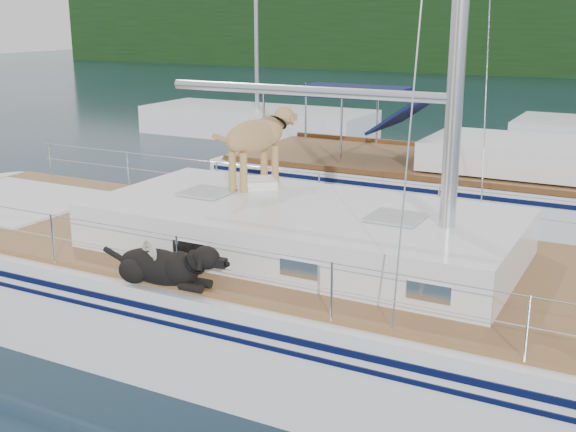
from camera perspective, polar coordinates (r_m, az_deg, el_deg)
The scene contains 4 objects.
ground at distance 9.78m, azimuth -3.18°, elevation -8.97°, with size 120.00×120.00×0.00m, color black.
main_sailboat at distance 9.48m, azimuth -2.78°, elevation -5.33°, with size 12.00×3.85×14.01m.
neighbor_sailboat at distance 14.99m, azimuth 15.95°, elevation 1.75°, with size 11.00×3.50×13.30m.
bg_boat_west at distance 25.28m, azimuth -2.43°, elevation 7.39°, with size 8.00×3.00×11.65m.
Camera 1 is at (4.62, -7.60, 4.07)m, focal length 45.00 mm.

